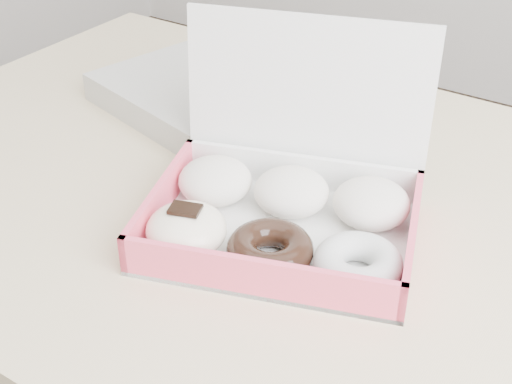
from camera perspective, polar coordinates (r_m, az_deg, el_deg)
The scene contains 3 objects.
table at distance 0.96m, azimuth 1.10°, elevation -3.60°, with size 1.20×0.80×0.75m.
donut_box at distance 0.82m, azimuth 2.12°, elevation -0.98°, with size 0.36×0.33×0.22m.
newspapers at distance 1.11m, azimuth -5.18°, elevation 7.81°, with size 0.27×0.22×0.04m, color beige.
Camera 1 is at (0.41, -0.65, 1.25)m, focal length 50.00 mm.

